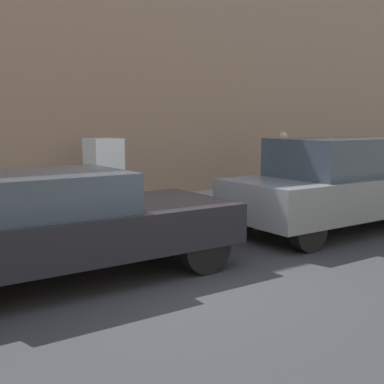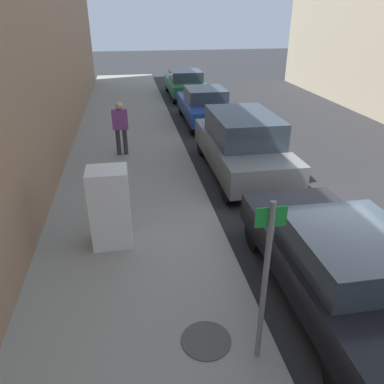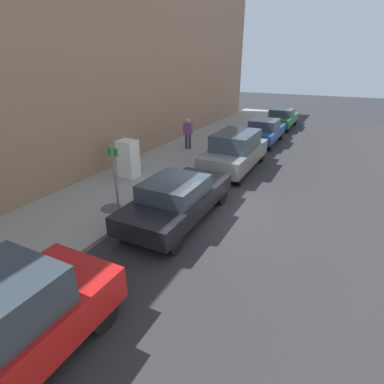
{
  "view_description": "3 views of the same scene",
  "coord_description": "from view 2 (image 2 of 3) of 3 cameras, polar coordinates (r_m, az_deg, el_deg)",
  "views": [
    {
      "loc": [
        5.22,
        -3.2,
        2.02
      ],
      "look_at": [
        0.17,
        0.2,
        1.14
      ],
      "focal_mm": 45.0,
      "sensor_mm": 36.0,
      "label": 1
    },
    {
      "loc": [
        -3.75,
        -5.47,
        4.29
      ],
      "look_at": [
        -2.55,
        1.65,
        0.75
      ],
      "focal_mm": 35.0,
      "sensor_mm": 36.0,
      "label": 2
    },
    {
      "loc": [
        3.48,
        -8.56,
        4.67
      ],
      "look_at": [
        -0.61,
        -0.4,
        0.64
      ],
      "focal_mm": 28.0,
      "sensor_mm": 36.0,
      "label": 3
    }
  ],
  "objects": [
    {
      "name": "pedestrian_walking_far",
      "position": [
        11.86,
        -10.86,
        10.01
      ],
      "size": [
        0.47,
        0.22,
        1.64
      ],
      "rotation": [
        0.0,
        0.0,
        4.47
      ],
      "color": "#333338",
      "rests_on": "sidewalk_slab"
    },
    {
      "name": "sidewalk_slab",
      "position": [
        6.91,
        -8.66,
        -11.88
      ],
      "size": [
        3.73,
        44.0,
        0.14
      ],
      "primitive_type": "cube",
      "color": "gray",
      "rests_on": "ground"
    },
    {
      "name": "ground_plane",
      "position": [
        7.9,
        20.91,
        -8.72
      ],
      "size": [
        80.0,
        80.0,
        0.0
      ],
      "primitive_type": "plane",
      "color": "#28282B"
    },
    {
      "name": "parked_sedan_dark",
      "position": [
        6.31,
        21.87,
        -10.25
      ],
      "size": [
        1.84,
        4.54,
        1.41
      ],
      "color": "black",
      "rests_on": "ground"
    },
    {
      "name": "street_sign_post",
      "position": [
        4.61,
        11.09,
        -12.57
      ],
      "size": [
        0.36,
        0.07,
        2.31
      ],
      "color": "slate",
      "rests_on": "sidewalk_slab"
    },
    {
      "name": "parked_hatchback_blue",
      "position": [
        15.69,
        1.92,
        13.1
      ],
      "size": [
        1.72,
        4.13,
        1.46
      ],
      "color": "#23479E",
      "rests_on": "ground"
    },
    {
      "name": "parked_suv_gray",
      "position": [
        10.65,
        7.66,
        7.3
      ],
      "size": [
        1.88,
        4.59,
        1.73
      ],
      "color": "slate",
      "rests_on": "ground"
    },
    {
      "name": "parked_sedan_green",
      "position": [
        20.73,
        -1.04,
        16.26
      ],
      "size": [
        1.79,
        4.36,
        1.4
      ],
      "color": "#1E6038",
      "rests_on": "ground"
    },
    {
      "name": "manhole_cover",
      "position": [
        5.6,
        2.17,
        -21.64
      ],
      "size": [
        0.7,
        0.7,
        0.02
      ],
      "primitive_type": "cylinder",
      "color": "#47443F",
      "rests_on": "sidewalk_slab"
    },
    {
      "name": "discarded_refrigerator",
      "position": [
        7.23,
        -12.37,
        -2.32
      ],
      "size": [
        0.74,
        0.65,
        1.56
      ],
      "color": "white",
      "rests_on": "sidewalk_slab"
    }
  ]
}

